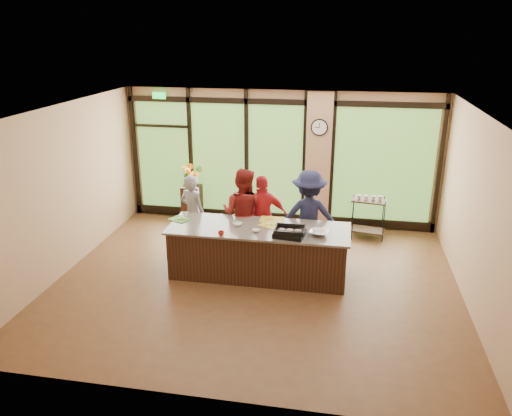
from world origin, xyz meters
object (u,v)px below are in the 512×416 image
at_px(island_base, 259,252).
at_px(flower_stand, 192,203).
at_px(roasting_pan, 290,234).
at_px(cook_left, 193,214).
at_px(bar_cart, 368,213).
at_px(cook_right, 309,216).

xyz_separation_m(island_base, flower_stand, (-2.00, 2.45, -0.03)).
bearing_deg(roasting_pan, flower_stand, 142.46).
height_order(roasting_pan, flower_stand, roasting_pan).
xyz_separation_m(cook_left, roasting_pan, (2.03, -1.07, 0.17)).
xyz_separation_m(flower_stand, bar_cart, (3.98, -0.37, 0.16)).
distance_m(roasting_pan, flower_stand, 3.81).
bearing_deg(roasting_pan, bar_cart, 68.69).
bearing_deg(flower_stand, island_base, -49.59).
bearing_deg(bar_cart, flower_stand, -175.84).
height_order(cook_left, flower_stand, cook_left).
relative_size(cook_left, bar_cart, 1.67).
height_order(island_base, flower_stand, island_base).
bearing_deg(cook_left, bar_cart, -135.61).
distance_m(roasting_pan, bar_cart, 2.78).
bearing_deg(cook_right, cook_left, -6.49).
bearing_deg(cook_right, island_base, 37.50).
relative_size(island_base, bar_cart, 3.26).
height_order(cook_left, cook_right, cook_right).
distance_m(island_base, cook_left, 1.68).
relative_size(cook_right, flower_stand, 2.16).
bearing_deg(cook_left, flower_stand, -48.18).
distance_m(island_base, flower_stand, 3.17).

